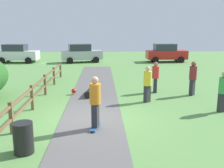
{
  "coord_description": "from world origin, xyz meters",
  "views": [
    {
      "loc": [
        0.42,
        -9.38,
        3.43
      ],
      "look_at": [
        0.87,
        1.82,
        1.0
      ],
      "focal_mm": 40.66,
      "sensor_mm": 36.0,
      "label": 1
    }
  ],
  "objects_px": {
    "trash_bin": "(23,138)",
    "bystander_green": "(223,90)",
    "skater_riding": "(95,100)",
    "parked_car_silver": "(81,53)",
    "skater_fallen": "(89,91)",
    "bystander_maroon": "(193,77)",
    "bystander_red": "(155,76)",
    "parked_car_red": "(166,53)",
    "bystander_yellow": "(148,82)",
    "parked_car_white": "(17,53)"
  },
  "relations": [
    {
      "from": "trash_bin",
      "to": "bystander_green",
      "type": "bearing_deg",
      "value": 24.82
    },
    {
      "from": "skater_riding",
      "to": "parked_car_silver",
      "type": "relative_size",
      "value": 0.42
    },
    {
      "from": "skater_fallen",
      "to": "bystander_maroon",
      "type": "relative_size",
      "value": 0.91
    },
    {
      "from": "bystander_red",
      "to": "parked_car_red",
      "type": "bearing_deg",
      "value": 73.59
    },
    {
      "from": "parked_car_silver",
      "to": "parked_car_red",
      "type": "height_order",
      "value": "same"
    },
    {
      "from": "skater_fallen",
      "to": "bystander_yellow",
      "type": "height_order",
      "value": "bystander_yellow"
    },
    {
      "from": "skater_fallen",
      "to": "bystander_green",
      "type": "xyz_separation_m",
      "value": [
        5.72,
        -3.01,
        0.75
      ]
    },
    {
      "from": "bystander_yellow",
      "to": "parked_car_silver",
      "type": "height_order",
      "value": "parked_car_silver"
    },
    {
      "from": "parked_car_white",
      "to": "skater_riding",
      "type": "bearing_deg",
      "value": -65.06
    },
    {
      "from": "skater_fallen",
      "to": "bystander_maroon",
      "type": "height_order",
      "value": "bystander_maroon"
    },
    {
      "from": "skater_fallen",
      "to": "bystander_maroon",
      "type": "bearing_deg",
      "value": -2.62
    },
    {
      "from": "bystander_maroon",
      "to": "bystander_green",
      "type": "bearing_deg",
      "value": -83.86
    },
    {
      "from": "bystander_green",
      "to": "parked_car_silver",
      "type": "xyz_separation_m",
      "value": [
        -7.21,
        16.71,
        0.01
      ]
    },
    {
      "from": "parked_car_silver",
      "to": "skater_riding",
      "type": "bearing_deg",
      "value": -84.04
    },
    {
      "from": "trash_bin",
      "to": "skater_riding",
      "type": "distance_m",
      "value": 2.64
    },
    {
      "from": "bystander_red",
      "to": "bystander_yellow",
      "type": "relative_size",
      "value": 0.97
    },
    {
      "from": "bystander_yellow",
      "to": "parked_car_red",
      "type": "bearing_deg",
      "value": 72.82
    },
    {
      "from": "bystander_green",
      "to": "parked_car_silver",
      "type": "distance_m",
      "value": 18.2
    },
    {
      "from": "skater_riding",
      "to": "bystander_yellow",
      "type": "distance_m",
      "value": 4.09
    },
    {
      "from": "skater_fallen",
      "to": "parked_car_silver",
      "type": "relative_size",
      "value": 0.37
    },
    {
      "from": "bystander_maroon",
      "to": "parked_car_red",
      "type": "distance_m",
      "value": 14.12
    },
    {
      "from": "bystander_yellow",
      "to": "parked_car_silver",
      "type": "distance_m",
      "value": 15.72
    },
    {
      "from": "bystander_green",
      "to": "bystander_red",
      "type": "bearing_deg",
      "value": 121.41
    },
    {
      "from": "bystander_green",
      "to": "parked_car_white",
      "type": "bearing_deg",
      "value": 129.66
    },
    {
      "from": "bystander_maroon",
      "to": "parked_car_red",
      "type": "relative_size",
      "value": 0.43
    },
    {
      "from": "trash_bin",
      "to": "bystander_green",
      "type": "relative_size",
      "value": 0.52
    },
    {
      "from": "bystander_green",
      "to": "skater_fallen",
      "type": "bearing_deg",
      "value": 152.24
    },
    {
      "from": "parked_car_white",
      "to": "parked_car_red",
      "type": "bearing_deg",
      "value": -0.01
    },
    {
      "from": "skater_riding",
      "to": "bystander_green",
      "type": "relative_size",
      "value": 1.07
    },
    {
      "from": "bystander_yellow",
      "to": "parked_car_silver",
      "type": "relative_size",
      "value": 0.39
    },
    {
      "from": "trash_bin",
      "to": "bystander_yellow",
      "type": "distance_m",
      "value": 6.63
    },
    {
      "from": "skater_fallen",
      "to": "bystander_red",
      "type": "xyz_separation_m",
      "value": [
        3.61,
        0.46,
        0.73
      ]
    },
    {
      "from": "skater_fallen",
      "to": "parked_car_silver",
      "type": "distance_m",
      "value": 13.8
    },
    {
      "from": "bystander_green",
      "to": "trash_bin",
      "type": "bearing_deg",
      "value": -155.18
    },
    {
      "from": "trash_bin",
      "to": "bystander_green",
      "type": "xyz_separation_m",
      "value": [
        7.27,
        3.36,
        0.5
      ]
    },
    {
      "from": "bystander_maroon",
      "to": "parked_car_white",
      "type": "distance_m",
      "value": 19.47
    },
    {
      "from": "skater_fallen",
      "to": "bystander_green",
      "type": "bearing_deg",
      "value": -27.76
    },
    {
      "from": "trash_bin",
      "to": "bystander_maroon",
      "type": "height_order",
      "value": "bystander_maroon"
    },
    {
      "from": "trash_bin",
      "to": "skater_riding",
      "type": "relative_size",
      "value": 0.48
    },
    {
      "from": "skater_riding",
      "to": "bystander_yellow",
      "type": "bearing_deg",
      "value": 54.12
    },
    {
      "from": "trash_bin",
      "to": "skater_riding",
      "type": "height_order",
      "value": "skater_riding"
    },
    {
      "from": "bystander_yellow",
      "to": "trash_bin",
      "type": "bearing_deg",
      "value": -131.44
    },
    {
      "from": "skater_riding",
      "to": "bystander_maroon",
      "type": "height_order",
      "value": "skater_riding"
    },
    {
      "from": "parked_car_white",
      "to": "bystander_green",
      "type": "bearing_deg",
      "value": -50.34
    },
    {
      "from": "skater_fallen",
      "to": "parked_car_red",
      "type": "relative_size",
      "value": 0.39
    },
    {
      "from": "bystander_red",
      "to": "bystander_green",
      "type": "distance_m",
      "value": 4.06
    },
    {
      "from": "trash_bin",
      "to": "parked_car_white",
      "type": "distance_m",
      "value": 21.15
    },
    {
      "from": "trash_bin",
      "to": "parked_car_silver",
      "type": "xyz_separation_m",
      "value": [
        0.06,
        20.08,
        0.51
      ]
    },
    {
      "from": "skater_fallen",
      "to": "skater_riding",
      "type": "bearing_deg",
      "value": -84.76
    },
    {
      "from": "skater_riding",
      "to": "skater_fallen",
      "type": "relative_size",
      "value": 1.13
    }
  ]
}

